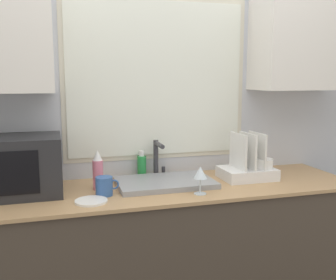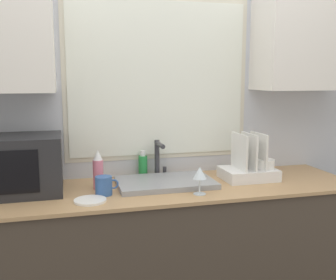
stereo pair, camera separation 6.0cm
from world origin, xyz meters
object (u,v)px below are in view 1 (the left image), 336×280
dish_rack (249,167)px  microwave (18,166)px  soap_bottle (142,165)px  mug_near_sink (104,186)px  wine_glass (200,174)px  spray_bottle (98,171)px  faucet (157,155)px

dish_rack → microwave: bearing=177.8°
soap_bottle → mug_near_sink: bearing=-129.7°
dish_rack → mug_near_sink: bearing=-173.7°
soap_bottle → wine_glass: soap_bottle is taller
spray_bottle → soap_bottle: (0.30, 0.21, -0.04)m
microwave → dish_rack: 1.36m
soap_bottle → mug_near_sink: (-0.28, -0.34, -0.02)m
spray_bottle → wine_glass: 0.58m
mug_near_sink → soap_bottle: bearing=50.3°
dish_rack → wine_glass: size_ratio=2.13×
spray_bottle → microwave: bearing=176.8°
dish_rack → wine_glass: (-0.41, -0.22, 0.04)m
faucet → mug_near_sink: faucet is taller
spray_bottle → wine_glass: spray_bottle is taller
spray_bottle → dish_rack: bearing=-1.7°
mug_near_sink → dish_rack: bearing=6.3°
faucet → mug_near_sink: bearing=-141.5°
mug_near_sink → wine_glass: bearing=-13.5°
faucet → soap_bottle: size_ratio=1.40×
wine_glass → spray_bottle: bearing=154.5°
microwave → wine_glass: size_ratio=2.96×
dish_rack → mug_near_sink: dish_rack is taller
faucet → microwave: 0.83m
mug_near_sink → faucet: bearing=38.5°
microwave → dish_rack: microwave is taller
faucet → microwave: size_ratio=0.52×
faucet → mug_near_sink: (-0.38, -0.30, -0.09)m
faucet → wine_glass: (0.13, -0.42, -0.03)m
soap_bottle → mug_near_sink: soap_bottle is taller
faucet → dish_rack: 0.58m
spray_bottle → mug_near_sink: 0.14m
faucet → mug_near_sink: size_ratio=1.85×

